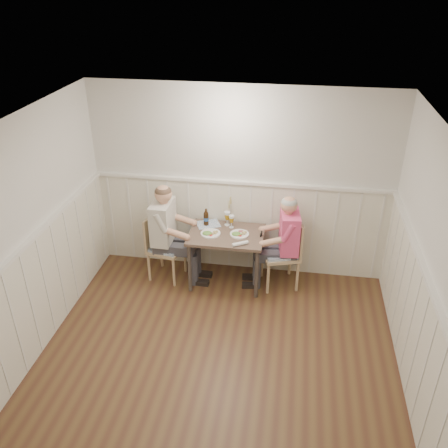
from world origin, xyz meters
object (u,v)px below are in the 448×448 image
(chair_right, at_px, (285,250))
(chair_left, at_px, (162,244))
(dining_table, at_px, (226,240))
(man_in_pink, at_px, (285,249))
(grass_vase, at_px, (228,210))
(diner_cream, at_px, (167,240))
(beer_bottle, at_px, (206,218))

(chair_right, xyz_separation_m, chair_left, (-1.66, -0.07, -0.03))
(dining_table, relative_size, man_in_pink, 0.73)
(chair_right, bearing_deg, man_in_pink, -96.27)
(chair_left, bearing_deg, dining_table, 0.01)
(dining_table, relative_size, grass_vase, 2.38)
(chair_right, height_order, man_in_pink, man_in_pink)
(dining_table, distance_m, grass_vase, 0.42)
(grass_vase, bearing_deg, dining_table, -85.49)
(chair_left, bearing_deg, diner_cream, -19.71)
(man_in_pink, bearing_deg, beer_bottle, 172.77)
(grass_vase, bearing_deg, diner_cream, -156.39)
(chair_right, distance_m, grass_vase, 0.93)
(dining_table, xyz_separation_m, chair_right, (0.77, 0.07, -0.12))
(chair_right, relative_size, chair_left, 1.06)
(chair_right, distance_m, diner_cream, 1.58)
(chair_left, distance_m, beer_bottle, 0.70)
(beer_bottle, bearing_deg, diner_cream, -156.76)
(dining_table, bearing_deg, chair_right, 5.31)
(dining_table, height_order, man_in_pink, man_in_pink)
(diner_cream, relative_size, beer_bottle, 5.80)
(man_in_pink, bearing_deg, dining_table, -176.50)
(dining_table, relative_size, chair_right, 1.00)
(dining_table, distance_m, chair_right, 0.79)
(diner_cream, bearing_deg, grass_vase, 23.61)
(dining_table, distance_m, chair_left, 0.89)
(diner_cream, bearing_deg, man_in_pink, 2.78)
(chair_right, bearing_deg, beer_bottle, 174.09)
(dining_table, xyz_separation_m, man_in_pink, (0.77, 0.05, -0.09))
(diner_cream, bearing_deg, chair_right, 3.68)
(beer_bottle, bearing_deg, grass_vase, 24.27)
(dining_table, xyz_separation_m, grass_vase, (-0.02, 0.31, 0.28))
(man_in_pink, relative_size, grass_vase, 3.26)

